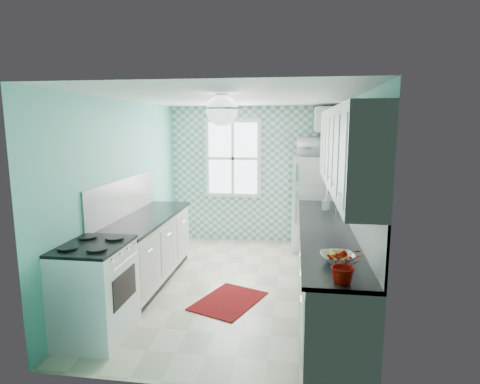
# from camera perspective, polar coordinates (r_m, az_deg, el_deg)

# --- Properties ---
(floor) EXTENTS (3.00, 4.40, 0.02)m
(floor) POSITION_cam_1_polar(r_m,az_deg,el_deg) (5.64, -0.88, -13.14)
(floor) COLOR beige
(floor) RESTS_ON ground
(ceiling) EXTENTS (3.00, 4.40, 0.02)m
(ceiling) POSITION_cam_1_polar(r_m,az_deg,el_deg) (5.22, -0.95, 13.33)
(ceiling) COLOR white
(ceiling) RESTS_ON wall_back
(wall_back) EXTENTS (3.00, 0.02, 2.50)m
(wall_back) POSITION_cam_1_polar(r_m,az_deg,el_deg) (7.45, 1.72, 2.50)
(wall_back) COLOR #61C4B0
(wall_back) RESTS_ON floor
(wall_front) EXTENTS (3.00, 0.02, 2.50)m
(wall_front) POSITION_cam_1_polar(r_m,az_deg,el_deg) (3.18, -7.14, -7.33)
(wall_front) COLOR #61C4B0
(wall_front) RESTS_ON floor
(wall_left) EXTENTS (0.02, 4.40, 2.50)m
(wall_left) POSITION_cam_1_polar(r_m,az_deg,el_deg) (5.71, -16.05, -0.05)
(wall_left) COLOR #61C4B0
(wall_left) RESTS_ON floor
(wall_right) EXTENTS (0.02, 4.40, 2.50)m
(wall_right) POSITION_cam_1_polar(r_m,az_deg,el_deg) (5.27, 15.53, -0.82)
(wall_right) COLOR #61C4B0
(wall_right) RESTS_ON floor
(accent_wall) EXTENTS (3.00, 0.01, 2.50)m
(accent_wall) POSITION_cam_1_polar(r_m,az_deg,el_deg) (7.43, 1.70, 2.48)
(accent_wall) COLOR #63A394
(accent_wall) RESTS_ON wall_back
(window) EXTENTS (1.04, 0.05, 1.44)m
(window) POSITION_cam_1_polar(r_m,az_deg,el_deg) (7.42, -1.01, 4.80)
(window) COLOR white
(window) RESTS_ON wall_back
(backsplash_right) EXTENTS (0.02, 3.60, 0.51)m
(backsplash_right) POSITION_cam_1_polar(r_m,az_deg,el_deg) (4.89, 15.85, -2.29)
(backsplash_right) COLOR white
(backsplash_right) RESTS_ON wall_right
(backsplash_left) EXTENTS (0.02, 2.15, 0.51)m
(backsplash_left) POSITION_cam_1_polar(r_m,az_deg,el_deg) (5.65, -16.13, -0.73)
(backsplash_left) COLOR white
(backsplash_left) RESTS_ON wall_left
(upper_cabinets_right) EXTENTS (0.33, 3.20, 0.90)m
(upper_cabinets_right) POSITION_cam_1_polar(r_m,az_deg,el_deg) (4.58, 14.68, 5.90)
(upper_cabinets_right) COLOR silver
(upper_cabinets_right) RESTS_ON wall_right
(upper_cabinet_fridge) EXTENTS (0.40, 0.74, 0.40)m
(upper_cabinet_fridge) POSITION_cam_1_polar(r_m,az_deg,el_deg) (6.99, 12.23, 10.04)
(upper_cabinet_fridge) COLOR silver
(upper_cabinet_fridge) RESTS_ON wall_right
(ceiling_light) EXTENTS (0.34, 0.34, 0.35)m
(ceiling_light) POSITION_cam_1_polar(r_m,az_deg,el_deg) (4.42, -2.59, 11.57)
(ceiling_light) COLOR silver
(ceiling_light) RESTS_ON ceiling
(base_cabinets_right) EXTENTS (0.60, 3.60, 0.90)m
(base_cabinets_right) POSITION_cam_1_polar(r_m,az_deg,el_deg) (5.06, 12.17, -10.51)
(base_cabinets_right) COLOR white
(base_cabinets_right) RESTS_ON floor
(countertop_right) EXTENTS (0.63, 3.60, 0.04)m
(countertop_right) POSITION_cam_1_polar(r_m,az_deg,el_deg) (4.92, 12.19, -5.36)
(countertop_right) COLOR black
(countertop_right) RESTS_ON base_cabinets_right
(base_cabinets_left) EXTENTS (0.60, 2.15, 0.90)m
(base_cabinets_left) POSITION_cam_1_polar(r_m,az_deg,el_deg) (5.71, -13.11, -8.18)
(base_cabinets_left) COLOR white
(base_cabinets_left) RESTS_ON floor
(countertop_left) EXTENTS (0.63, 2.15, 0.04)m
(countertop_left) POSITION_cam_1_polar(r_m,az_deg,el_deg) (5.59, -13.15, -3.60)
(countertop_left) COLOR black
(countertop_left) RESTS_ON base_cabinets_left
(fridge) EXTENTS (0.71, 0.71, 1.64)m
(fridge) POSITION_cam_1_polar(r_m,az_deg,el_deg) (7.07, 10.30, -1.57)
(fridge) COLOR white
(fridge) RESTS_ON floor
(stove) EXTENTS (0.64, 0.80, 0.97)m
(stove) POSITION_cam_1_polar(r_m,az_deg,el_deg) (4.46, -19.91, -12.88)
(stove) COLOR white
(stove) RESTS_ON floor
(sink) EXTENTS (0.54, 0.46, 0.53)m
(sink) POSITION_cam_1_polar(r_m,az_deg,el_deg) (5.84, 11.72, -2.88)
(sink) COLOR silver
(sink) RESTS_ON countertop_right
(rug) EXTENTS (0.94, 1.10, 0.01)m
(rug) POSITION_cam_1_polar(r_m,az_deg,el_deg) (5.15, -1.64, -15.22)
(rug) COLOR maroon
(rug) RESTS_ON floor
(dish_towel) EXTENTS (0.02, 0.21, 0.32)m
(dish_towel) POSITION_cam_1_polar(r_m,az_deg,el_deg) (6.09, 8.50, -6.64)
(dish_towel) COLOR teal
(dish_towel) RESTS_ON base_cabinets_right
(fruit_bowl) EXTENTS (0.34, 0.34, 0.08)m
(fruit_bowl) POSITION_cam_1_polar(r_m,az_deg,el_deg) (3.78, 13.71, -9.05)
(fruit_bowl) COLOR white
(fruit_bowl) RESTS_ON countertop_right
(potted_plant) EXTENTS (0.30, 0.27, 0.31)m
(potted_plant) POSITION_cam_1_polar(r_m,az_deg,el_deg) (3.28, 14.65, -9.91)
(potted_plant) COLOR red
(potted_plant) RESTS_ON countertop_right
(soap_bottle) EXTENTS (0.12, 0.12, 0.21)m
(soap_bottle) POSITION_cam_1_polar(r_m,az_deg,el_deg) (5.96, 12.11, -1.50)
(soap_bottle) COLOR #86A3B3
(soap_bottle) RESTS_ON countertop_right
(microwave) EXTENTS (0.60, 0.42, 0.32)m
(microwave) POSITION_cam_1_polar(r_m,az_deg,el_deg) (6.95, 10.55, 6.39)
(microwave) COLOR silver
(microwave) RESTS_ON fridge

